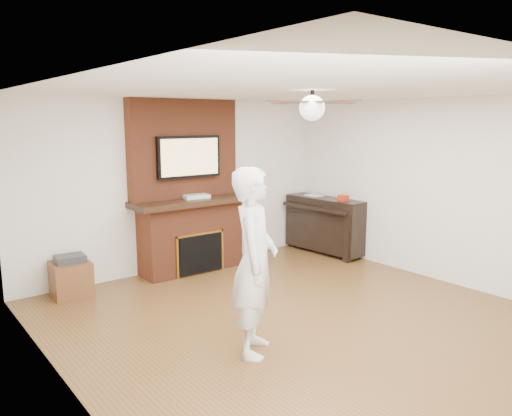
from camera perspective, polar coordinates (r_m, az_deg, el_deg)
room_shell at (r=5.28m, az=6.21°, el=-0.39°), size 5.36×5.86×2.86m
fireplace at (r=7.35m, az=-7.71°, el=0.50°), size 1.78×0.64×2.50m
tv at (r=7.23m, az=-7.66°, el=5.81°), size 1.00×0.08×0.60m
ceiling_fan at (r=5.20m, az=6.43°, el=11.41°), size 1.21×1.21×0.31m
person at (r=4.68m, az=-0.16°, el=-6.19°), size 0.77×0.77×1.78m
side_table at (r=6.78m, az=-20.38°, el=-7.41°), size 0.49×0.49×0.53m
piano at (r=8.39m, az=7.86°, el=-1.76°), size 0.63×1.45×1.02m
cable_box at (r=7.28m, az=-6.86°, el=1.32°), size 0.40×0.26×0.05m
candle_orange at (r=7.34m, az=-7.56°, el=-7.02°), size 0.06×0.06×0.12m
candle_green at (r=7.38m, az=-7.25°, el=-7.07°), size 0.07×0.07×0.08m
candle_cream at (r=7.39m, az=-6.12°, el=-6.84°), size 0.09×0.09×0.12m
candle_blue at (r=7.50m, az=-5.89°, el=-6.74°), size 0.06×0.06×0.09m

